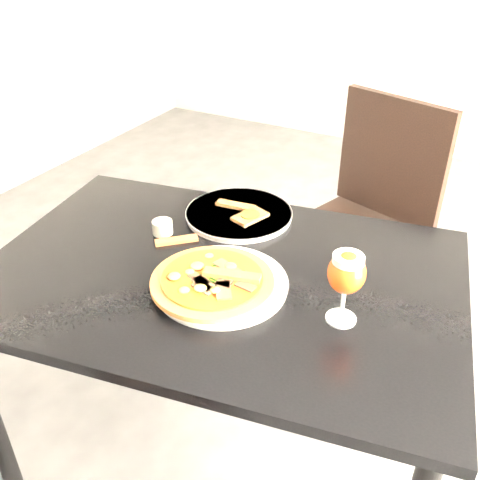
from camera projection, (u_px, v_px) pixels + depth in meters
The scene contains 9 objects.
dining_table at pixel (221, 298), 1.41m from camera, with size 1.32×0.99×0.75m.
chair_far at pixel (364, 221), 1.99m from camera, with size 0.57×0.57×0.98m.
plate_main at pixel (221, 284), 1.30m from camera, with size 0.32×0.32×0.02m, color silver.
pizza at pixel (213, 280), 1.28m from camera, with size 0.30×0.30×0.03m.
plate_second at pixel (239, 214), 1.59m from camera, with size 0.31×0.31×0.02m, color silver.
crust_scraps at pixel (245, 213), 1.57m from camera, with size 0.18×0.12×0.01m.
loose_crust at pixel (176, 240), 1.47m from camera, with size 0.12×0.03×0.01m, color #9B5125.
sauce_cup at pixel (163, 227), 1.50m from camera, with size 0.06×0.06×0.04m.
beer_glass at pixel (347, 274), 1.13m from camera, with size 0.08×0.08×0.17m.
Camera 1 is at (0.25, -0.89, 1.54)m, focal length 40.00 mm.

